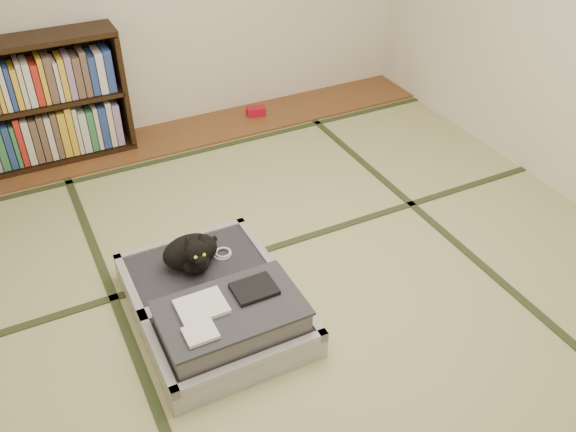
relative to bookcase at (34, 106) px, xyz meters
name	(u,v)px	position (x,y,z in m)	size (l,w,h in m)	color
floor	(308,287)	(1.08, -2.07, -0.45)	(4.50, 4.50, 0.00)	tan
wood_strip	(190,133)	(1.08, -0.07, -0.44)	(4.00, 0.50, 0.02)	brown
red_item	(256,111)	(1.67, -0.04, -0.40)	(0.15, 0.09, 0.07)	#A90D23
room_shell	(315,31)	(1.08, -2.07, 1.01)	(4.50, 4.50, 4.50)	white
tatami_borders	(270,238)	(1.08, -1.58, -0.45)	(4.00, 4.50, 0.01)	#2D381E
bookcase	(34,106)	(0.00, 0.00, 0.00)	(1.28, 0.29, 0.92)	black
suitcase	(217,306)	(0.53, -2.09, -0.34)	(0.79, 1.05, 0.31)	#BBBBC0
cat	(192,253)	(0.52, -1.80, -0.20)	(0.35, 0.35, 0.28)	black
cable_coil	(222,253)	(0.70, -1.76, -0.29)	(0.11, 0.11, 0.03)	white
hanger	(246,342)	(0.60, -2.30, -0.44)	(0.40, 0.19, 0.01)	black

